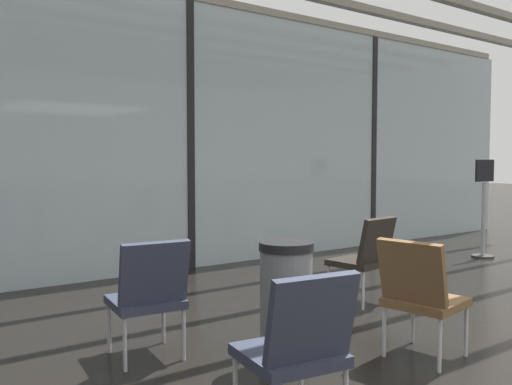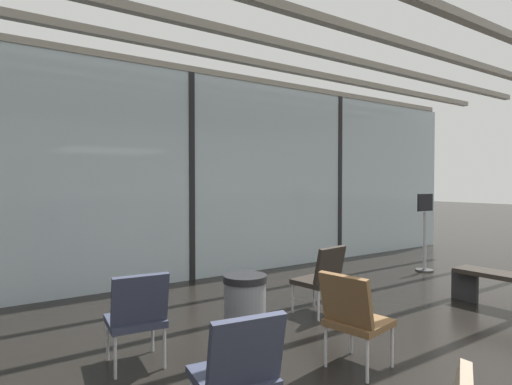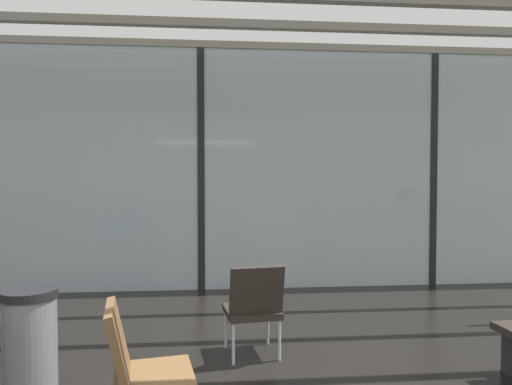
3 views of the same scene
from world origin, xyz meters
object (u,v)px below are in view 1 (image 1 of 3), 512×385
trash_bin (286,303)px  info_sign (484,212)px  parked_airplane (100,129)px  lounge_chair_2 (149,292)px  lounge_chair_0 (298,343)px  lounge_chair_7 (366,254)px  lounge_chair_5 (420,291)px

trash_bin → info_sign: info_sign is taller
parked_airplane → trash_bin: size_ratio=13.33×
lounge_chair_2 → info_sign: 5.81m
lounge_chair_0 → trash_bin: lounge_chair_0 is taller
lounge_chair_2 → lounge_chair_7: bearing=-169.9°
lounge_chair_0 → lounge_chair_5: same height
lounge_chair_0 → lounge_chair_5: 1.43m
lounge_chair_5 → lounge_chair_7: (0.82, 1.28, 0.00)m
lounge_chair_0 → info_sign: 6.06m
parked_airplane → lounge_chair_7: (-0.30, -8.38, -1.67)m
lounge_chair_2 → lounge_chair_7: 2.39m
lounge_chair_0 → lounge_chair_2: size_ratio=1.00×
trash_bin → lounge_chair_0: bearing=-125.2°
parked_airplane → trash_bin: parked_airplane is taller
lounge_chair_0 → lounge_chair_2: bearing=-75.7°
info_sign → lounge_chair_7: bearing=-166.7°
lounge_chair_7 → lounge_chair_5: bearing=49.4°
lounge_chair_0 → info_sign: bearing=-149.0°
lounge_chair_2 → info_sign: size_ratio=0.60×
trash_bin → parked_airplane: bearing=78.0°
trash_bin → lounge_chair_7: bearing=25.8°
lounge_chair_2 → lounge_chair_5: same height
parked_airplane → info_sign: parked_airplane is taller
lounge_chair_5 → info_sign: bearing=-73.6°
lounge_chair_0 → trash_bin: size_ratio=1.01×
lounge_chair_0 → lounge_chair_7: 2.73m
lounge_chair_5 → parked_airplane: bearing=-16.6°
lounge_chair_0 → info_sign: (5.56, 2.39, 0.18)m
lounge_chair_5 → lounge_chair_7: same height
lounge_chair_7 → info_sign: 3.44m
lounge_chair_5 → trash_bin: lounge_chair_5 is taller
parked_airplane → lounge_chair_7: 8.55m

